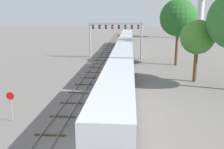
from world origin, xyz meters
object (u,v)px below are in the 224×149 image
(signal_gantry, at_px, (116,31))
(trackside_tree_left, at_px, (197,37))
(passenger_train, at_px, (125,52))
(stop_sign, at_px, (11,102))
(trackside_tree_mid, at_px, (178,18))

(signal_gantry, distance_m, trackside_tree_left, 23.28)
(passenger_train, bearing_deg, stop_sign, -109.31)
(signal_gantry, height_order, trackside_tree_left, trackside_tree_left)
(trackside_tree_left, xyz_separation_m, trackside_tree_mid, (-0.63, 12.83, 2.58))
(stop_sign, height_order, trackside_tree_left, trackside_tree_left)
(signal_gantry, xyz_separation_m, trackside_tree_left, (13.08, -19.25, 0.35))
(stop_sign, distance_m, trackside_tree_mid, 36.27)
(passenger_train, relative_size, stop_sign, 27.58)
(stop_sign, height_order, trackside_tree_mid, trackside_tree_mid)
(stop_sign, distance_m, trackside_tree_left, 26.93)
(stop_sign, bearing_deg, trackside_tree_left, 38.19)
(signal_gantry, distance_m, trackside_tree_mid, 14.31)
(signal_gantry, bearing_deg, stop_sign, -102.27)
(signal_gantry, relative_size, stop_sign, 4.20)
(trackside_tree_mid, bearing_deg, trackside_tree_left, -87.17)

